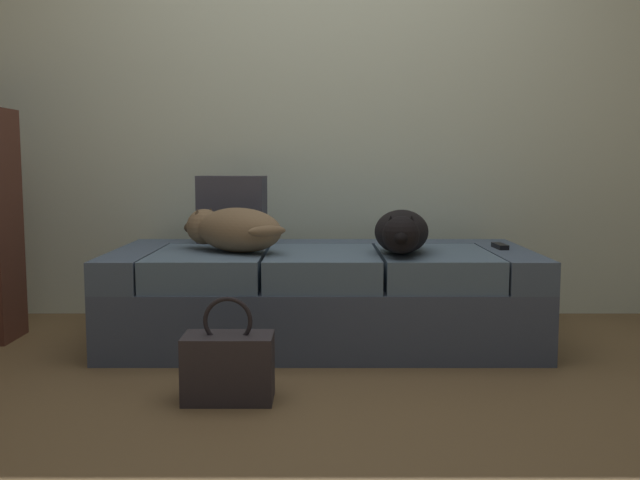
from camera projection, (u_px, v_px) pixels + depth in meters
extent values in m
plane|color=brown|center=(321.00, 409.00, 2.49)|extent=(10.00, 10.00, 0.00)
cube|color=silver|center=(320.00, 61.00, 3.95)|extent=(6.40, 0.10, 2.80)
cube|color=#455066|center=(320.00, 310.00, 3.42)|extent=(1.95, 0.91, 0.30)
cube|color=#4C5D74|center=(134.00, 264.00, 3.39)|extent=(0.20, 0.91, 0.14)
cube|color=#4C5D74|center=(505.00, 264.00, 3.39)|extent=(0.20, 0.91, 0.14)
cube|color=#4C5D74|center=(320.00, 255.00, 3.74)|extent=(1.55, 0.20, 0.14)
cube|color=slate|center=(207.00, 267.00, 3.29)|extent=(0.50, 0.69, 0.14)
cube|color=slate|center=(320.00, 267.00, 3.29)|extent=(0.50, 0.69, 0.14)
cube|color=slate|center=(433.00, 267.00, 3.29)|extent=(0.50, 0.69, 0.14)
ellipsoid|color=olive|center=(237.00, 230.00, 3.26)|extent=(0.51, 0.46, 0.20)
sphere|color=olive|center=(202.00, 227.00, 3.38)|extent=(0.17, 0.17, 0.17)
ellipsoid|color=brown|center=(190.00, 228.00, 3.42)|extent=(0.12, 0.11, 0.06)
cone|color=brown|center=(195.00, 214.00, 3.33)|extent=(0.04, 0.04, 0.05)
cone|color=brown|center=(209.00, 213.00, 3.41)|extent=(0.04, 0.04, 0.05)
ellipsoid|color=olive|center=(265.00, 231.00, 3.11)|extent=(0.18, 0.12, 0.05)
ellipsoid|color=black|center=(399.00, 231.00, 3.24)|extent=(0.29, 0.45, 0.20)
sphere|color=black|center=(399.00, 235.00, 3.04)|extent=(0.16, 0.16, 0.16)
ellipsoid|color=black|center=(399.00, 239.00, 2.97)|extent=(0.07, 0.10, 0.06)
cone|color=black|center=(410.00, 221.00, 3.03)|extent=(0.04, 0.04, 0.05)
cone|color=black|center=(389.00, 221.00, 3.04)|extent=(0.04, 0.04, 0.05)
ellipsoid|color=black|center=(410.00, 226.00, 3.43)|extent=(0.16, 0.14, 0.05)
cube|color=black|center=(498.00, 246.00, 3.42)|extent=(0.05, 0.15, 0.02)
cube|color=#42424E|center=(230.00, 210.00, 3.62)|extent=(0.35, 0.17, 0.34)
cube|color=#312C31|center=(226.00, 368.00, 2.57)|extent=(0.32, 0.18, 0.24)
torus|color=black|center=(226.00, 321.00, 2.55)|extent=(0.18, 0.02, 0.18)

